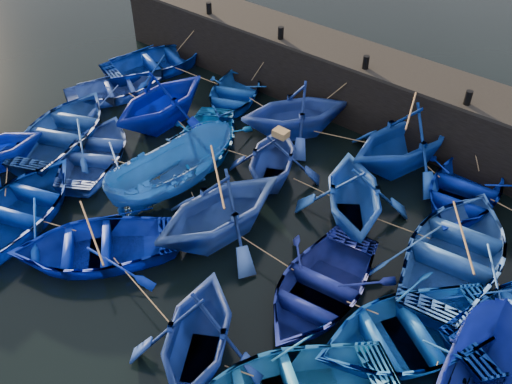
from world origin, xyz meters
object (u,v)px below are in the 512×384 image
Objects in this scene: boat_13 at (64,130)px; wooden_crate at (281,133)px; boat_8 at (205,141)px; boat_0 at (158,61)px.

boat_13 is 8.75m from wooden_crate.
boat_8 is at bearing -175.88° from wooden_crate.
boat_8 is at bearing 171.19° from boat_0.
boat_8 is (6.10, -3.26, -0.07)m from boat_0.
boat_0 is 0.95× the size of boat_13.
boat_0 reaches higher than boat_8.
wooden_crate is at bearing -27.39° from boat_8.
boat_13 is 10.90× the size of wooden_crate.
boat_0 is at bearing 120.34° from boat_8.
boat_0 is 10.05m from wooden_crate.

